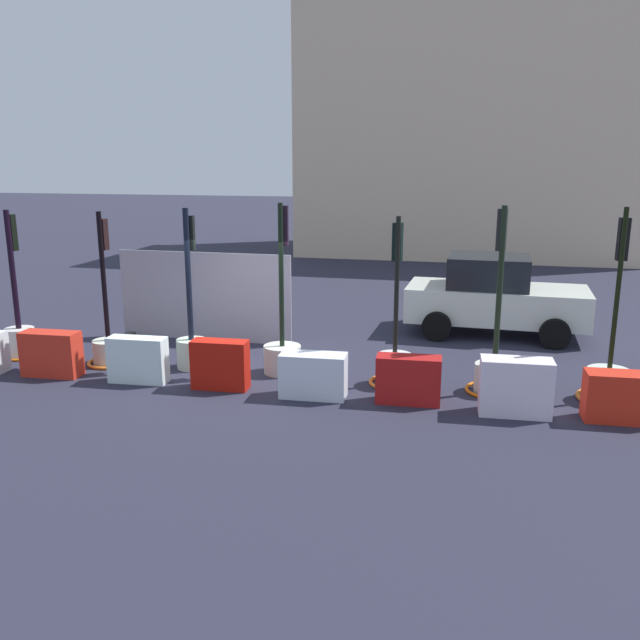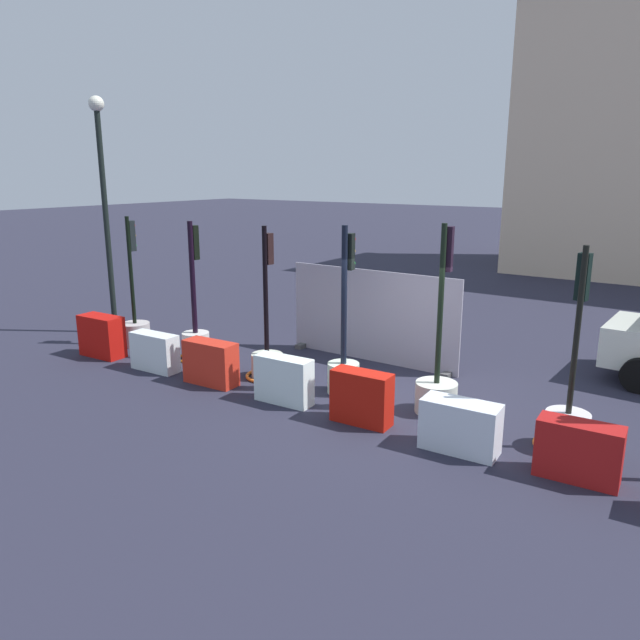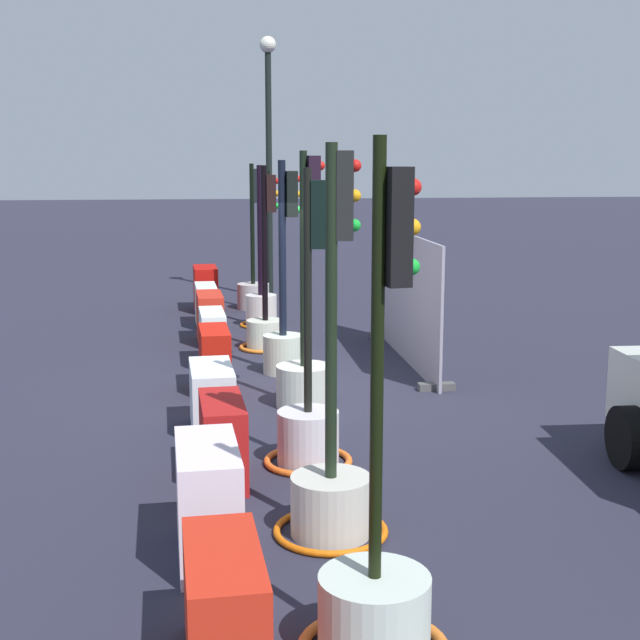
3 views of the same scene
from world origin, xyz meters
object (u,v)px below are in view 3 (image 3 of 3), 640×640
at_px(traffic_light_3, 284,330).
at_px(street_lamp_post, 269,136).
at_px(traffic_light_1, 262,297).
at_px(construction_barrier_4, 215,361).
at_px(traffic_light_4, 305,363).
at_px(construction_barrier_8, 224,611).
at_px(traffic_light_5, 309,421).
at_px(traffic_light_0, 253,285).
at_px(traffic_light_2, 266,322).
at_px(construction_barrier_6, 223,440).
at_px(traffic_light_7, 375,595).
at_px(construction_barrier_7, 208,502).
at_px(construction_barrier_1, 206,306).
at_px(construction_barrier_3, 213,339).
at_px(traffic_light_6, 332,480).
at_px(construction_barrier_2, 210,318).
at_px(construction_barrier_5, 212,399).
at_px(construction_barrier_0, 206,289).

bearing_deg(traffic_light_3, street_lamp_post, 177.43).
distance_m(traffic_light_1, construction_barrier_4, 4.85).
relative_size(traffic_light_4, construction_barrier_8, 2.80).
distance_m(traffic_light_3, traffic_light_5, 3.97).
bearing_deg(traffic_light_0, traffic_light_2, -0.21).
bearing_deg(construction_barrier_6, traffic_light_7, 15.18).
xyz_separation_m(traffic_light_0, construction_barrier_4, (6.74, -0.89, -0.07)).
bearing_deg(traffic_light_4, construction_barrier_7, -16.35).
bearing_deg(construction_barrier_1, construction_barrier_3, 1.59).
height_order(traffic_light_3, construction_barrier_6, traffic_light_3).
distance_m(traffic_light_2, construction_barrier_3, 1.42).
bearing_deg(construction_barrier_7, traffic_light_7, 33.51).
height_order(traffic_light_6, construction_barrier_2, traffic_light_6).
relative_size(traffic_light_4, construction_barrier_7, 2.82).
relative_size(traffic_light_1, traffic_light_4, 0.94).
distance_m(traffic_light_0, construction_barrier_6, 10.09).
relative_size(traffic_light_0, construction_barrier_5, 2.63).
bearing_deg(traffic_light_0, traffic_light_6, 0.15).
relative_size(traffic_light_4, construction_barrier_2, 2.91).
bearing_deg(construction_barrier_6, construction_barrier_3, -179.35).
xyz_separation_m(construction_barrier_3, construction_barrier_8, (8.21, -0.00, -0.03)).
bearing_deg(construction_barrier_5, construction_barrier_8, 0.41).
distance_m(construction_barrier_0, construction_barrier_8, 13.25).
xyz_separation_m(traffic_light_0, traffic_light_7, (13.32, 0.04, -0.10)).
bearing_deg(construction_barrier_8, traffic_light_3, 172.25).
height_order(traffic_light_1, construction_barrier_3, traffic_light_1).
bearing_deg(traffic_light_3, traffic_light_0, -178.67).
height_order(traffic_light_3, traffic_light_6, traffic_light_6).
bearing_deg(street_lamp_post, construction_barrier_3, -11.71).
distance_m(construction_barrier_5, construction_barrier_7, 3.32).
xyz_separation_m(construction_barrier_0, construction_barrier_3, (5.04, 0.10, -0.04)).
distance_m(construction_barrier_1, construction_barrier_7, 9.91).
relative_size(traffic_light_5, construction_barrier_3, 2.80).
bearing_deg(construction_barrier_0, traffic_light_5, 6.19).
height_order(construction_barrier_3, construction_barrier_6, construction_barrier_3).
height_order(traffic_light_3, traffic_light_5, traffic_light_3).
relative_size(traffic_light_6, construction_barrier_3, 2.99).
bearing_deg(construction_barrier_3, construction_barrier_6, 0.65).
bearing_deg(traffic_light_6, traffic_light_3, 178.96).
height_order(construction_barrier_2, construction_barrier_5, construction_barrier_2).
xyz_separation_m(construction_barrier_3, construction_barrier_6, (4.91, 0.06, -0.02)).
distance_m(construction_barrier_2, construction_barrier_5, 5.06).
xyz_separation_m(traffic_light_3, construction_barrier_5, (2.69, -1.07, -0.26)).
relative_size(traffic_light_7, construction_barrier_6, 2.98).
distance_m(traffic_light_2, street_lamp_post, 6.30).
relative_size(traffic_light_7, construction_barrier_1, 2.97).
height_order(construction_barrier_0, construction_barrier_2, construction_barrier_0).
xyz_separation_m(traffic_light_4, construction_barrier_3, (-2.40, -1.14, -0.15)).
xyz_separation_m(traffic_light_1, construction_barrier_7, (9.79, -1.04, -0.10)).
height_order(construction_barrier_0, construction_barrier_7, same).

